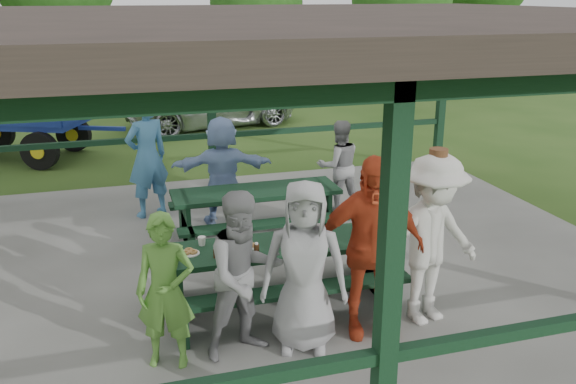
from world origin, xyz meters
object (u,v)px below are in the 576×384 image
object	(u,v)px
contestant_grey_left	(245,275)
spectator_blue	(147,157)
picnic_table_near	(279,265)
contestant_white_fedora	(432,240)
spectator_lblue	(223,170)
contestant_grey_mid	(304,267)
pickup_truck	(213,102)
farm_trailer	(16,128)
picnic_table_far	(256,208)
contestant_green	(166,292)
spectator_grey	(339,166)
contestant_red	(369,247)

from	to	relation	value
contestant_grey_left	spectator_blue	xyz separation A→B (m)	(-0.62, 4.32, 0.13)
picnic_table_near	contestant_white_fedora	size ratio (longest dim) A/B	1.38
spectator_lblue	spectator_blue	distance (m)	1.27
contestant_grey_mid	pickup_truck	bearing A→B (deg)	103.23
farm_trailer	pickup_truck	bearing A→B (deg)	48.81
picnic_table_near	contestant_grey_mid	world-z (taller)	contestant_grey_mid
picnic_table_far	pickup_truck	distance (m)	8.63
contestant_green	farm_trailer	xyz separation A→B (m)	(-2.40, 9.16, -0.17)
contestant_grey_mid	spectator_blue	size ratio (longest dim) A/B	0.90
contestant_grey_left	farm_trailer	world-z (taller)	contestant_grey_left
contestant_green	farm_trailer	size ratio (longest dim) A/B	0.39
picnic_table_near	picnic_table_far	size ratio (longest dim) A/B	1.12
picnic_table_near	spectator_grey	size ratio (longest dim) A/B	1.79
contestant_grey_mid	farm_trailer	world-z (taller)	contestant_grey_mid
contestant_green	contestant_grey_mid	bearing A→B (deg)	14.46
contestant_green	pickup_truck	world-z (taller)	contestant_green
contestant_green	pickup_truck	size ratio (longest dim) A/B	0.33
contestant_red	spectator_lblue	size ratio (longest dim) A/B	1.15
picnic_table_near	spectator_blue	size ratio (longest dim) A/B	1.38
contestant_red	pickup_truck	distance (m)	11.47
contestant_green	contestant_white_fedora	bearing A→B (deg)	18.58
contestant_grey_mid	spectator_grey	world-z (taller)	contestant_grey_mid
pickup_truck	spectator_lblue	bearing A→B (deg)	158.65
contestant_grey_left	spectator_grey	distance (m)	4.43
contestant_grey_left	pickup_truck	size ratio (longest dim) A/B	0.36
picnic_table_near	farm_trailer	world-z (taller)	farm_trailer
contestant_red	spectator_lblue	xyz separation A→B (m)	(-0.84, 3.67, -0.13)
farm_trailer	picnic_table_near	bearing A→B (deg)	-42.41
contestant_grey_mid	contestant_grey_left	bearing A→B (deg)	-167.56
picnic_table_near	contestant_grey_mid	xyz separation A→B (m)	(-0.01, -0.94, 0.41)
spectator_lblue	pickup_truck	distance (m)	7.88
spectator_lblue	farm_trailer	world-z (taller)	spectator_lblue
picnic_table_near	pickup_truck	world-z (taller)	pickup_truck
contestant_red	farm_trailer	size ratio (longest dim) A/B	0.48
contestant_red	contestant_grey_left	bearing A→B (deg)	-166.00
contestant_green	contestant_grey_left	xyz separation A→B (m)	(0.76, -0.01, 0.07)
picnic_table_far	farm_trailer	size ratio (longest dim) A/B	0.60
farm_trailer	spectator_grey	bearing A→B (deg)	-21.20
contestant_grey_mid	contestant_white_fedora	size ratio (longest dim) A/B	0.91
pickup_truck	contestant_green	bearing A→B (deg)	155.36
spectator_lblue	farm_trailer	xyz separation A→B (m)	(-3.64, 5.48, -0.24)
pickup_truck	farm_trailer	xyz separation A→B (m)	(-4.81, -2.31, 0.05)
contestant_red	spectator_blue	bearing A→B (deg)	127.33
pickup_truck	spectator_blue	bearing A→B (deg)	149.67
contestant_white_fedora	spectator_lblue	distance (m)	3.96
contestant_green	pickup_truck	bearing A→B (deg)	95.77
picnic_table_far	contestant_red	world-z (taller)	contestant_red
picnic_table_far	pickup_truck	world-z (taller)	pickup_truck
spectator_lblue	pickup_truck	xyz separation A→B (m)	(1.17, 7.78, -0.29)
contestant_grey_left	contestant_white_fedora	size ratio (longest dim) A/B	0.87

